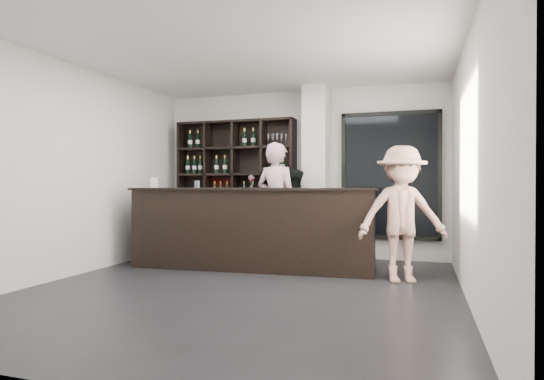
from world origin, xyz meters
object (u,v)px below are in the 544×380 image
(wine_shelf, at_px, (235,187))
(taster_pink, at_px, (277,203))
(customer, at_px, (402,214))
(taster_black, at_px, (292,216))
(tasting_counter, at_px, (251,228))

(wine_shelf, height_order, taster_pink, wine_shelf)
(customer, bearing_deg, taster_black, 133.32)
(wine_shelf, xyz_separation_m, taster_black, (1.22, -0.58, -0.45))
(tasting_counter, height_order, customer, customer)
(wine_shelf, relative_size, tasting_counter, 0.66)
(wine_shelf, xyz_separation_m, tasting_counter, (0.80, -1.31, -0.60))
(wine_shelf, bearing_deg, customer, -27.46)
(taster_pink, relative_size, taster_black, 1.27)
(wine_shelf, bearing_deg, taster_pink, -35.12)
(wine_shelf, xyz_separation_m, taster_pink, (1.00, -0.70, -0.24))
(wine_shelf, height_order, customer, wine_shelf)
(taster_pink, bearing_deg, taster_black, -137.52)
(taster_pink, bearing_deg, customer, 169.78)
(wine_shelf, height_order, taster_black, wine_shelf)
(taster_pink, xyz_separation_m, taster_black, (0.22, 0.13, -0.20))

